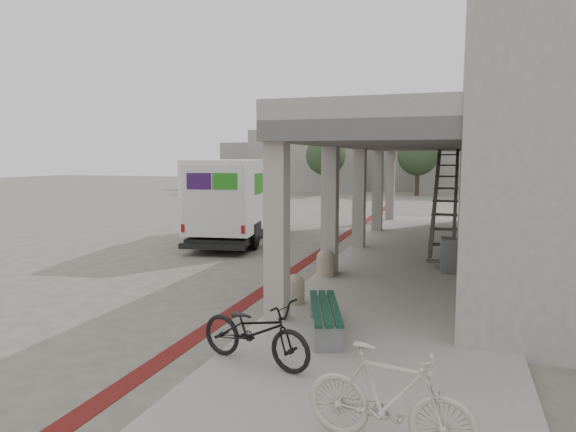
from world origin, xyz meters
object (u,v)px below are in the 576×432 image
(fedex_truck, at_px, (239,198))
(bicycle_black, at_px, (255,331))
(utility_cabinet, at_px, (449,255))
(bicycle_cream, at_px, (389,398))
(bench, at_px, (325,314))

(fedex_truck, bearing_deg, bicycle_black, -74.22)
(utility_cabinet, bearing_deg, fedex_truck, 146.86)
(bicycle_black, bearing_deg, fedex_truck, 39.09)
(fedex_truck, distance_m, utility_cabinet, 8.42)
(utility_cabinet, height_order, bicycle_cream, bicycle_cream)
(bicycle_black, relative_size, bicycle_cream, 1.04)
(fedex_truck, bearing_deg, utility_cabinet, -35.55)
(bicycle_black, bearing_deg, bench, -8.04)
(fedex_truck, xyz_separation_m, utility_cabinet, (7.48, -3.72, -1.02))
(bicycle_black, distance_m, bicycle_cream, 2.61)
(utility_cabinet, bearing_deg, bicycle_cream, -99.45)
(bench, xyz_separation_m, bicycle_black, (-0.63, -1.54, 0.14))
(fedex_truck, height_order, bicycle_cream, fedex_truck)
(fedex_truck, relative_size, bicycle_black, 3.93)
(bicycle_black, height_order, bicycle_cream, bicycle_cream)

